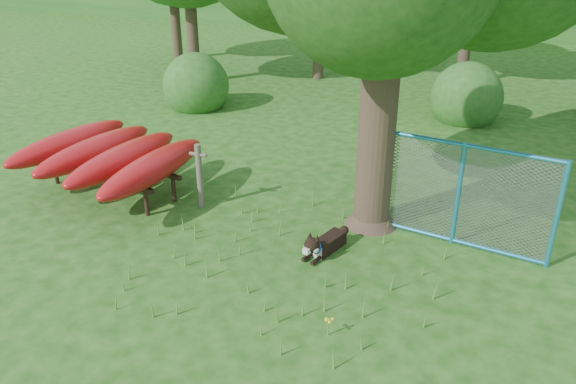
% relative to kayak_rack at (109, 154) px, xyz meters
% --- Properties ---
extents(ground, '(80.00, 80.00, 0.00)m').
position_rel_kayak_rack_xyz_m(ground, '(3.62, -2.02, -0.75)').
color(ground, '#194A0E').
rests_on(ground, ground).
extents(wooden_post, '(0.31, 0.11, 1.16)m').
position_rel_kayak_rack_xyz_m(wooden_post, '(1.83, 0.07, -0.14)').
color(wooden_post, brown).
rests_on(wooden_post, ground).
extents(kayak_rack, '(3.11, 3.33, 0.98)m').
position_rel_kayak_rack_xyz_m(kayak_rack, '(0.00, 0.00, 0.00)').
color(kayak_rack, black).
rests_on(kayak_rack, ground).
extents(husky_dog, '(0.49, 0.99, 0.46)m').
position_rel_kayak_rack_xyz_m(husky_dog, '(4.33, -0.67, -0.59)').
color(husky_dog, black).
rests_on(husky_dog, ground).
extents(fence_section, '(2.81, 0.51, 2.76)m').
position_rel_kayak_rack_xyz_m(fence_section, '(6.10, 0.39, 0.08)').
color(fence_section, teal).
rests_on(fence_section, ground).
extents(wildflower_clump, '(0.12, 0.10, 0.25)m').
position_rel_kayak_rack_xyz_m(wildflower_clump, '(4.99, -2.45, -0.55)').
color(wildflower_clump, '#568E2E').
rests_on(wildflower_clump, ground).
extents(shrub_left, '(1.80, 1.80, 1.80)m').
position_rel_kayak_rack_xyz_m(shrub_left, '(-1.38, 5.48, -0.75)').
color(shrub_left, '#235B1D').
rests_on(shrub_left, ground).
extents(shrub_mid, '(1.80, 1.80, 1.80)m').
position_rel_kayak_rack_xyz_m(shrub_mid, '(5.62, 6.98, -0.75)').
color(shrub_mid, '#235B1D').
rests_on(shrub_mid, ground).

